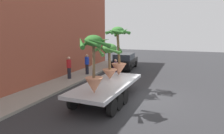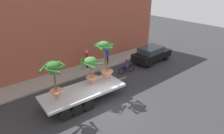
{
  "view_description": "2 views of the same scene",
  "coord_description": "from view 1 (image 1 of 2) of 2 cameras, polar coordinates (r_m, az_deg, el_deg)",
  "views": [
    {
      "loc": [
        -10.81,
        -2.16,
        3.75
      ],
      "look_at": [
        0.83,
        2.15,
        1.53
      ],
      "focal_mm": 31.86,
      "sensor_mm": 36.0,
      "label": 1
    },
    {
      "loc": [
        -6.68,
        -8.3,
        7.89
      ],
      "look_at": [
        2.07,
        2.4,
        1.54
      ],
      "focal_mm": 31.03,
      "sensor_mm": 36.0,
      "label": 2
    }
  ],
  "objects": [
    {
      "name": "sidewalk",
      "position": [
        14.09,
        -16.53,
        -5.39
      ],
      "size": [
        24.0,
        2.2,
        0.15
      ],
      "primitive_type": "cube",
      "color": "gray",
      "rests_on": "ground"
    },
    {
      "name": "flatbed_trailer",
      "position": [
        10.7,
        -1.82,
        -6.09
      ],
      "size": [
        6.77,
        2.47,
        0.98
      ],
      "color": "#B7BABF",
      "rests_on": "ground"
    },
    {
      "name": "pedestrian_near_gate",
      "position": [
        15.62,
        -12.24,
        -0.05
      ],
      "size": [
        0.36,
        0.36,
        1.71
      ],
      "color": "black",
      "rests_on": "sidewalk"
    },
    {
      "name": "parked_car",
      "position": [
        20.13,
        3.59,
        1.8
      ],
      "size": [
        4.44,
        2.13,
        1.58
      ],
      "color": "black",
      "rests_on": "ground"
    },
    {
      "name": "building_facade",
      "position": [
        14.73,
        -22.92,
        13.06
      ],
      "size": [
        24.0,
        1.2,
        9.39
      ],
      "primitive_type": "cube",
      "color": "#9E4C38",
      "rests_on": "ground"
    },
    {
      "name": "potted_palm_middle",
      "position": [
        11.52,
        -0.8,
        2.24
      ],
      "size": [
        1.78,
        1.79,
        2.1
      ],
      "color": "tan",
      "rests_on": "flatbed_trailer"
    },
    {
      "name": "potted_palm_rear",
      "position": [
        8.84,
        -5.23,
        1.38
      ],
      "size": [
        1.51,
        1.68,
        2.63
      ],
      "color": "tan",
      "rests_on": "flatbed_trailer"
    },
    {
      "name": "pedestrian_far_left",
      "position": [
        17.0,
        -7.2,
        0.92
      ],
      "size": [
        0.36,
        0.36,
        1.71
      ],
      "color": "black",
      "rests_on": "sidewalk"
    },
    {
      "name": "ground_plane",
      "position": [
        11.64,
        8.64,
        -8.75
      ],
      "size": [
        60.0,
        60.0,
        0.0
      ],
      "primitive_type": "plane",
      "color": "#2D2D30"
    },
    {
      "name": "potted_palm_front",
      "position": [
        12.48,
        1.89,
        4.04
      ],
      "size": [
        1.55,
        1.6,
        3.06
      ],
      "color": "tan",
      "rests_on": "flatbed_trailer"
    },
    {
      "name": "cyclist",
      "position": [
        16.44,
        1.03,
        -0.64
      ],
      "size": [
        1.84,
        0.38,
        1.54
      ],
      "color": "black",
      "rests_on": "ground"
    }
  ]
}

